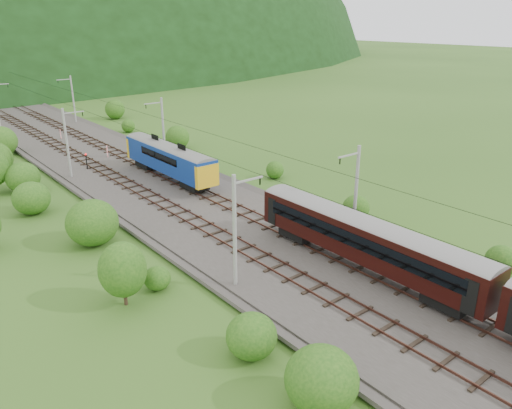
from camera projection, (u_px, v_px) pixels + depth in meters
ground at (299, 262)px, 38.74m from camera, size 600.00×600.00×0.00m
railbed at (224, 221)px, 45.96m from camera, size 14.00×220.00×0.30m
track_left at (202, 226)px, 44.47m from camera, size 2.40×220.00×0.27m
track_right at (245, 213)px, 47.29m from camera, size 2.40×220.00×0.27m
catenary_left at (67, 142)px, 56.80m from camera, size 2.54×192.28×8.00m
catenary_right at (163, 127)px, 64.01m from camera, size 2.54×192.28×8.00m
overhead_wires at (223, 148)px, 43.50m from camera, size 4.83×198.00×0.03m
hazard_post_near at (61, 134)px, 76.27m from camera, size 0.15×0.15×1.41m
hazard_post_far at (107, 151)px, 66.03m from camera, size 0.17×0.17×1.60m
signal at (86, 160)px, 60.75m from camera, size 0.22×0.22×1.99m
vegetation_left at (51, 213)px, 42.08m from camera, size 13.99×149.53×6.82m
vegetation_right at (244, 158)px, 61.84m from camera, size 7.21×106.60×3.21m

